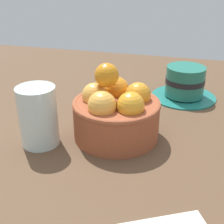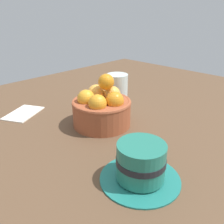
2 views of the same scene
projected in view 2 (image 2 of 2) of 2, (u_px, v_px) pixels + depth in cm
name	position (u px, v px, depth cm)	size (l,w,h in cm)	color
ground_plane	(102.00, 130.00, 63.02)	(137.14, 105.34, 3.18)	brown
terracotta_bowl	(102.00, 108.00, 60.57)	(14.85, 14.85, 13.03)	#9E4C2D
coffee_cup	(141.00, 164.00, 41.20)	(14.24, 14.24, 7.11)	#1F736A
water_glass	(117.00, 91.00, 71.57)	(6.31, 6.31, 10.01)	silver
folded_napkin	(23.00, 113.00, 68.33)	(10.95, 7.12, 0.60)	white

